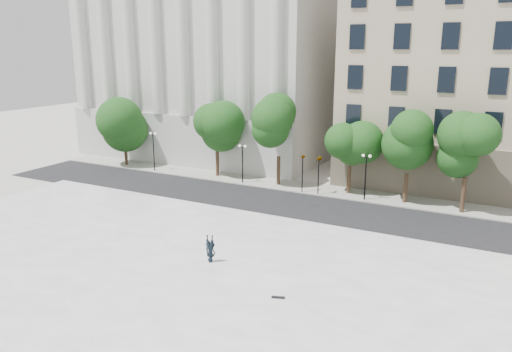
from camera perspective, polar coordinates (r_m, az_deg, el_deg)
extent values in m
plane|color=#BAB7AF|center=(29.75, -12.62, -12.66)|extent=(160.00, 160.00, 0.00)
cube|color=white|center=(31.74, -9.13, -10.22)|extent=(44.00, 22.00, 0.45)
cube|color=black|center=(43.89, 2.58, -3.26)|extent=(60.00, 8.00, 0.02)
cube|color=#A5A298|center=(49.15, 5.54, -1.30)|extent=(60.00, 4.00, 0.12)
cube|color=#B4B4B0|center=(68.31, -2.94, 13.75)|extent=(30.00, 26.00, 25.00)
cylinder|color=black|center=(47.03, 5.32, 0.11)|extent=(0.10, 0.10, 3.50)
imported|color=black|center=(46.56, 5.38, 2.57)|extent=(0.62, 1.59, 0.63)
cylinder|color=black|center=(46.47, 7.14, -0.12)|extent=(0.10, 0.10, 3.50)
imported|color=black|center=(45.98, 7.22, 2.46)|extent=(0.89, 1.97, 0.78)
imported|color=black|center=(31.53, -5.20, -9.34)|extent=(1.05, 1.86, 0.48)
cube|color=black|center=(27.36, 2.54, -13.69)|extent=(0.73, 0.40, 0.07)
cylinder|color=#382619|center=(59.84, -14.64, 2.43)|extent=(0.36, 0.36, 2.71)
sphere|color=#123F13|center=(59.21, -14.87, 5.91)|extent=(4.41, 4.41, 4.41)
cylinder|color=#382619|center=(53.04, -4.43, 1.35)|extent=(0.36, 0.36, 2.71)
sphere|color=#123F13|center=(52.33, -4.51, 5.28)|extent=(4.51, 4.51, 4.51)
cylinder|color=#382619|center=(49.50, 2.58, 0.57)|extent=(0.36, 0.36, 2.96)
sphere|color=#123F13|center=(48.69, 2.63, 5.16)|extent=(4.14, 4.14, 4.14)
cylinder|color=#382619|center=(47.40, 10.57, -0.48)|extent=(0.36, 0.36, 2.68)
sphere|color=#123F13|center=(46.60, 10.78, 3.85)|extent=(3.74, 3.74, 3.74)
cylinder|color=#382619|center=(45.72, 16.70, -1.40)|extent=(0.36, 0.36, 2.69)
sphere|color=#123F13|center=(44.89, 17.04, 3.08)|extent=(3.80, 3.80, 3.80)
cylinder|color=#382619|center=(44.56, 22.59, -2.08)|extent=(0.36, 0.36, 3.06)
sphere|color=#123F13|center=(43.63, 23.12, 3.16)|extent=(3.49, 3.49, 3.49)
cylinder|color=black|center=(56.16, -11.60, 2.59)|extent=(0.12, 0.12, 4.15)
cube|color=black|center=(55.78, -11.71, 4.67)|extent=(0.60, 0.06, 0.06)
sphere|color=white|center=(55.95, -11.95, 4.79)|extent=(0.28, 0.28, 0.28)
sphere|color=white|center=(55.58, -11.47, 4.76)|extent=(0.28, 0.28, 0.28)
cylinder|color=black|center=(50.03, -1.55, 1.20)|extent=(0.12, 0.12, 3.76)
cube|color=black|center=(49.63, -1.56, 3.32)|extent=(0.60, 0.06, 0.06)
sphere|color=white|center=(49.75, -1.87, 3.46)|extent=(0.28, 0.28, 0.28)
sphere|color=white|center=(49.47, -1.26, 3.40)|extent=(0.28, 0.28, 0.28)
cylinder|color=black|center=(45.43, 12.38, -0.34)|extent=(0.12, 0.12, 4.03)
cube|color=black|center=(44.97, 12.52, 2.14)|extent=(0.60, 0.06, 0.06)
sphere|color=white|center=(45.02, 12.16, 2.31)|extent=(0.28, 0.28, 0.28)
sphere|color=white|center=(44.87, 12.90, 2.22)|extent=(0.28, 0.28, 0.28)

